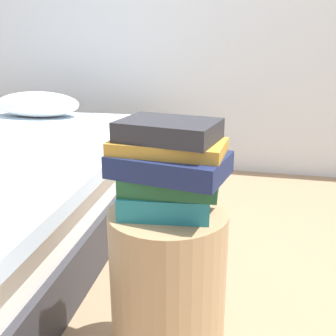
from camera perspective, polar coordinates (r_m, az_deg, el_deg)
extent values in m
ellipsoid|color=white|center=(2.82, -17.58, 8.39)|extent=(0.57, 0.30, 0.16)
cylinder|color=tan|center=(1.26, 0.00, -16.79)|extent=(0.33, 0.33, 0.51)
cube|color=#1E727F|center=(1.12, -0.29, -4.50)|extent=(0.26, 0.20, 0.06)
cube|color=#1E512D|center=(1.10, 0.40, -1.87)|extent=(0.27, 0.19, 0.05)
cube|color=#19234C|center=(1.07, 0.20, 0.49)|extent=(0.32, 0.24, 0.06)
cube|color=#B7842D|center=(1.07, -0.09, 3.02)|extent=(0.30, 0.17, 0.03)
cube|color=#28282D|center=(1.06, 0.15, 5.25)|extent=(0.27, 0.21, 0.05)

